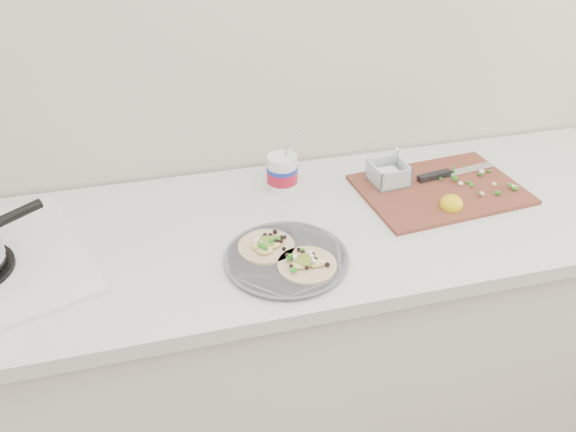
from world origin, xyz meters
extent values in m
cube|color=beige|center=(0.00, 1.73, 1.30)|extent=(3.50, 0.05, 2.60)
cube|color=silver|center=(0.00, 1.43, 0.43)|extent=(2.40, 0.62, 0.86)
cube|color=silver|center=(0.00, 1.41, 0.88)|extent=(2.44, 0.66, 0.04)
cylinder|color=slate|center=(0.07, 1.27, 0.91)|extent=(0.28, 0.28, 0.01)
cylinder|color=slate|center=(0.07, 1.27, 0.91)|extent=(0.30, 0.30, 0.00)
cylinder|color=white|center=(0.14, 1.59, 0.95)|extent=(0.09, 0.09, 0.10)
cylinder|color=#A9122B|center=(0.14, 1.59, 0.95)|extent=(0.09, 0.09, 0.04)
cylinder|color=#192D99|center=(0.14, 1.59, 0.97)|extent=(0.09, 0.09, 0.01)
cube|color=brown|center=(0.57, 1.47, 0.91)|extent=(0.48, 0.35, 0.01)
cube|color=white|center=(0.44, 1.53, 0.93)|extent=(0.06, 0.06, 0.03)
ellipsoid|color=yellow|center=(0.55, 1.37, 0.93)|extent=(0.06, 0.06, 0.05)
cube|color=silver|center=(0.70, 1.54, 0.91)|extent=(0.17, 0.06, 0.00)
cube|color=black|center=(0.58, 1.52, 0.92)|extent=(0.11, 0.04, 0.02)
camera|label=1|loc=(-0.19, 0.24, 1.74)|focal=35.00mm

